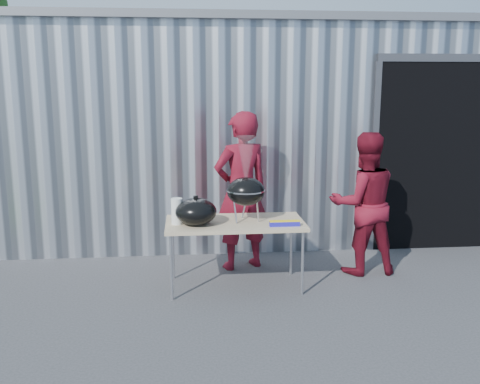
{
  "coord_description": "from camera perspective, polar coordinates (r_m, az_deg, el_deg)",
  "views": [
    {
      "loc": [
        -0.39,
        -5.11,
        2.22
      ],
      "look_at": [
        0.18,
        0.64,
        1.05
      ],
      "focal_mm": 40.0,
      "sensor_mm": 36.0,
      "label": 1
    }
  ],
  "objects": [
    {
      "name": "ground",
      "position": [
        5.58,
        -1.18,
        -11.98
      ],
      "size": [
        80.0,
        80.0,
        0.0
      ],
      "primitive_type": "plane",
      "color": "#38383B"
    },
    {
      "name": "building",
      "position": [
        9.81,
        2.06,
        7.48
      ],
      "size": [
        8.2,
        6.2,
        3.1
      ],
      "color": "silver",
      "rests_on": "ground"
    },
    {
      "name": "folding_table",
      "position": [
        5.84,
        -0.54,
        -3.53
      ],
      "size": [
        1.5,
        0.75,
        0.75
      ],
      "color": "tan",
      "rests_on": "ground"
    },
    {
      "name": "kettle_grill",
      "position": [
        5.75,
        0.63,
        0.96
      ],
      "size": [
        0.42,
        0.42,
        0.93
      ],
      "color": "black",
      "rests_on": "folding_table"
    },
    {
      "name": "grill_lid",
      "position": [
        5.68,
        -4.72,
        -2.1
      ],
      "size": [
        0.44,
        0.44,
        0.32
      ],
      "color": "black",
      "rests_on": "folding_table"
    },
    {
      "name": "paper_towels",
      "position": [
        5.73,
        -6.75,
        -2.05
      ],
      "size": [
        0.12,
        0.12,
        0.28
      ],
      "primitive_type": "cylinder",
      "color": "white",
      "rests_on": "folding_table"
    },
    {
      "name": "white_tub",
      "position": [
        6.01,
        -5.96,
        -2.26
      ],
      "size": [
        0.2,
        0.15,
        0.1
      ],
      "primitive_type": "cube",
      "color": "white",
      "rests_on": "folding_table"
    },
    {
      "name": "foil_box",
      "position": [
        5.65,
        4.78,
        -3.35
      ],
      "size": [
        0.32,
        0.06,
        0.06
      ],
      "color": "#1F1BB1",
      "rests_on": "folding_table"
    },
    {
      "name": "person_cook",
      "position": [
        6.42,
        0.13,
        0.09
      ],
      "size": [
        0.81,
        0.67,
        1.91
      ],
      "primitive_type": "imported",
      "rotation": [
        0.0,
        0.0,
        3.5
      ],
      "color": "maroon",
      "rests_on": "ground"
    },
    {
      "name": "person_bystander",
      "position": [
        6.45,
        13.04,
        -1.21
      ],
      "size": [
        0.84,
        0.66,
        1.68
      ],
      "primitive_type": "imported",
      "rotation": [
        0.0,
        0.0,
        3.18
      ],
      "color": "maroon",
      "rests_on": "ground"
    }
  ]
}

